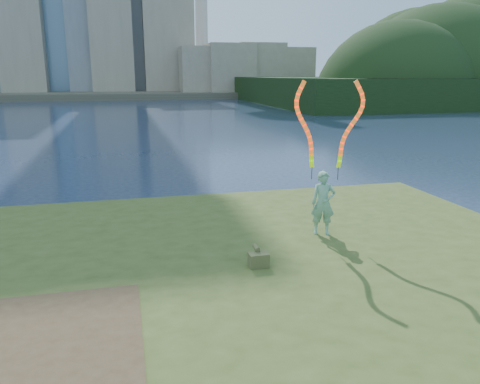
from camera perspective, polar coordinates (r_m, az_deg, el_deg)
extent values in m
plane|color=#1A2843|center=(10.79, -9.16, -10.90)|extent=(320.00, 320.00, 0.00)
cube|color=#3B4C1B|center=(8.51, -7.65, -17.00)|extent=(20.00, 18.00, 0.30)
cube|color=#3B4C1B|center=(8.65, -7.94, -14.57)|extent=(17.00, 15.00, 0.30)
cube|color=#3B4C1B|center=(8.71, -8.15, -12.51)|extent=(14.00, 12.00, 0.30)
cube|color=#47331E|center=(7.70, -24.37, -16.19)|extent=(3.20, 3.00, 0.02)
cube|color=#4A4536|center=(104.83, -13.85, 11.65)|extent=(320.00, 40.00, 1.20)
cube|color=black|center=(89.29, 25.16, 11.27)|extent=(70.00, 42.00, 4.00)
imported|color=#126F42|center=(11.27, 10.10, -1.33)|extent=(0.64, 0.52, 1.53)
cylinder|color=black|center=(11.18, 8.74, 2.29)|extent=(0.02, 0.02, 0.30)
cylinder|color=black|center=(11.25, 11.85, 2.23)|extent=(0.02, 0.02, 0.30)
cube|color=#464A26|center=(9.43, 2.29, -8.27)|extent=(0.40, 0.27, 0.28)
cylinder|color=#464A26|center=(9.53, 1.98, -6.81)|extent=(0.10, 0.26, 0.09)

